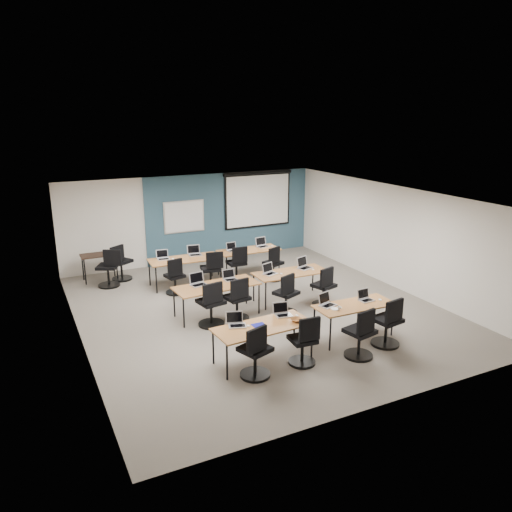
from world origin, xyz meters
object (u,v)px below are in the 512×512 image
training_table_front_right (355,307)px  training_table_mid_left (217,287)px  task_chair_8 (175,279)px  projector_screen (258,197)px  laptop_3 (365,298)px  spare_chair_a (121,265)px  training_table_back_right (249,251)px  training_table_back_left (185,260)px  spare_chair_b (109,271)px  training_table_mid_right (291,274)px  laptop_8 (163,257)px  task_chair_1 (304,344)px  task_chair_10 (237,267)px  utility_table (99,257)px  task_chair_11 (273,266)px  laptop_7 (304,265)px  laptop_9 (195,253)px  laptop_0 (236,322)px  whiteboard (184,217)px  task_chair_2 (361,337)px  task_chair_3 (388,326)px  laptop_5 (230,277)px  task_chair_4 (212,307)px  laptop_2 (327,302)px  task_chair_9 (212,273)px  task_chair_5 (238,302)px  laptop_1 (282,312)px  training_table_front_left (263,328)px  task_chair_7 (324,290)px  task_chair_0 (255,356)px  laptop_10 (232,249)px  laptop_6 (269,271)px

training_table_front_right → training_table_mid_left: 3.15m
task_chair_8 → projector_screen: bearing=23.2°
laptop_3 → spare_chair_a: (-3.91, 5.75, -0.36)m
training_table_back_right → spare_chair_a: bearing=163.2°
training_table_back_left → spare_chair_b: (-1.88, 0.73, -0.25)m
training_table_mid_right → laptop_8: size_ratio=5.75×
spare_chair_a → task_chair_1: bearing=-104.4°
training_table_back_left → task_chair_10: size_ratio=1.89×
training_table_front_right → utility_table: 7.34m
training_table_mid_left → task_chair_11: 2.85m
training_table_back_left → laptop_7: size_ratio=5.29×
projector_screen → training_table_front_right: size_ratio=1.43×
laptop_9 → task_chair_10: bearing=-21.3°
laptop_0 → task_chair_10: (1.91, 4.21, -0.37)m
whiteboard → laptop_9: (-0.30, -1.74, -0.65)m
training_table_back_left → laptop_9: bearing=34.1°
training_table_mid_left → laptop_0: bearing=-106.3°
spare_chair_b → task_chair_2: bearing=-33.5°
task_chair_8 → task_chair_3: bearing=-70.2°
laptop_7 → training_table_front_right: bearing=-117.1°
laptop_5 → spare_chair_a: bearing=119.7°
laptop_3 → task_chair_4: bearing=143.9°
task_chair_8 → whiteboard: bearing=54.3°
laptop_3 → utility_table: laptop_3 is taller
laptop_9 → task_chair_8: bearing=-126.4°
task_chair_1 → laptop_7: (1.91, 3.14, 0.39)m
laptop_2 → task_chair_2: size_ratio=0.32×
projector_screen → task_chair_9: size_ratio=2.33×
task_chair_11 → task_chair_5: bearing=-154.7°
training_table_front_right → task_chair_3: bearing=-58.4°
training_table_mid_left → training_table_back_left: bearing=85.6°
training_table_back_left → laptop_1: (0.47, -4.54, 0.10)m
laptop_1 → spare_chair_b: size_ratio=0.30×
laptop_0 → laptop_5: size_ratio=1.06×
training_table_front_left → laptop_8: (-0.44, 5.03, 0.10)m
laptop_5 → task_chair_7: task_chair_7 is taller
training_table_back_right → task_chair_0: (-2.41, -5.34, -0.26)m
laptop_2 → task_chair_7: 1.81m
training_table_mid_left → laptop_10: 2.94m
laptop_6 → spare_chair_a: (-2.94, 3.28, -0.36)m
task_chair_11 → task_chair_1: bearing=-132.1°
task_chair_5 → laptop_9: (0.08, 3.07, 0.37)m
laptop_9 → utility_table: 2.65m
task_chair_2 → task_chair_1: bearing=155.7°
laptop_3 → task_chair_11: bearing=87.5°
laptop_8 → training_table_front_right: bearing=-54.1°
task_chair_10 → laptop_9: bearing=152.0°
spare_chair_b → training_table_mid_left: bearing=-32.0°
whiteboard → task_chair_1: whiteboard is taller
laptop_6 → training_table_back_left: bearing=106.0°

